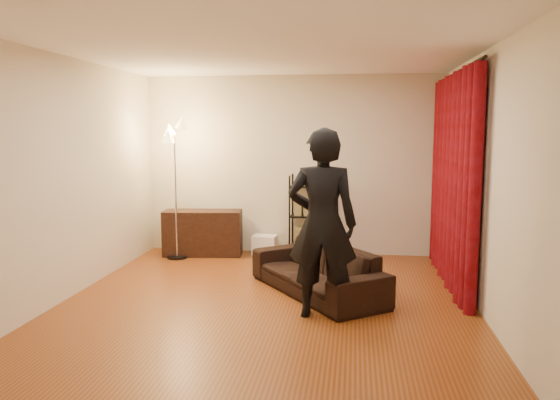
# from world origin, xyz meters

# --- Properties ---
(floor) EXTENTS (5.00, 5.00, 0.00)m
(floor) POSITION_xyz_m (0.00, 0.00, 0.00)
(floor) COLOR brown
(floor) RESTS_ON ground
(ceiling) EXTENTS (5.00, 5.00, 0.00)m
(ceiling) POSITION_xyz_m (0.00, 0.00, 2.70)
(ceiling) COLOR white
(ceiling) RESTS_ON ground
(wall_back) EXTENTS (5.00, 0.00, 5.00)m
(wall_back) POSITION_xyz_m (0.00, 2.50, 1.35)
(wall_back) COLOR beige
(wall_back) RESTS_ON ground
(wall_front) EXTENTS (5.00, 0.00, 5.00)m
(wall_front) POSITION_xyz_m (0.00, -2.50, 1.35)
(wall_front) COLOR beige
(wall_front) RESTS_ON ground
(wall_left) EXTENTS (0.00, 5.00, 5.00)m
(wall_left) POSITION_xyz_m (-2.25, 0.00, 1.35)
(wall_left) COLOR beige
(wall_left) RESTS_ON ground
(wall_right) EXTENTS (0.00, 5.00, 5.00)m
(wall_right) POSITION_xyz_m (2.25, 0.00, 1.35)
(wall_right) COLOR beige
(wall_right) RESTS_ON ground
(curtain_rod) EXTENTS (0.04, 2.65, 0.04)m
(curtain_rod) POSITION_xyz_m (2.15, 1.12, 2.58)
(curtain_rod) COLOR black
(curtain_rod) RESTS_ON wall_right
(curtain) EXTENTS (0.22, 2.65, 2.55)m
(curtain) POSITION_xyz_m (2.13, 1.12, 1.28)
(curtain) COLOR maroon
(curtain) RESTS_ON ground
(sofa) EXTENTS (1.73, 1.97, 0.56)m
(sofa) POSITION_xyz_m (0.52, 0.40, 0.28)
(sofa) COLOR black
(sofa) RESTS_ON ground
(person) EXTENTS (0.71, 0.48, 1.91)m
(person) POSITION_xyz_m (0.62, -0.38, 0.96)
(person) COLOR black
(person) RESTS_ON ground
(media_cabinet) EXTENTS (1.20, 0.56, 0.68)m
(media_cabinet) POSITION_xyz_m (-1.33, 2.13, 0.34)
(media_cabinet) COLOR black
(media_cabinet) RESTS_ON ground
(storage_boxes) EXTENTS (0.36, 0.29, 0.29)m
(storage_boxes) POSITION_xyz_m (-0.41, 2.31, 0.15)
(storage_boxes) COLOR white
(storage_boxes) RESTS_ON ground
(wire_shelf) EXTENTS (0.59, 0.44, 1.22)m
(wire_shelf) POSITION_xyz_m (0.27, 2.28, 0.61)
(wire_shelf) COLOR black
(wire_shelf) RESTS_ON ground
(floor_lamp) EXTENTS (0.42, 0.42, 2.00)m
(floor_lamp) POSITION_xyz_m (-1.65, 1.87, 1.00)
(floor_lamp) COLOR silver
(floor_lamp) RESTS_ON ground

